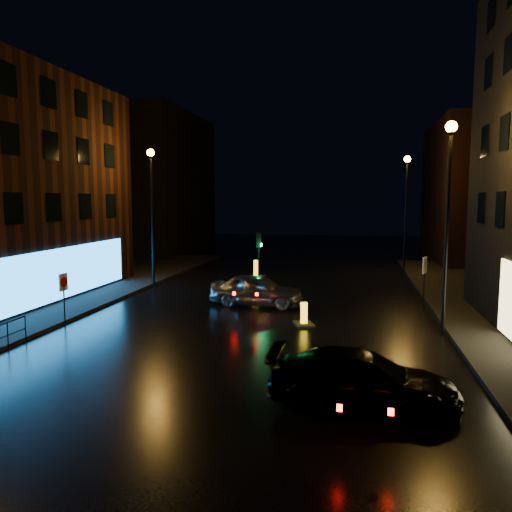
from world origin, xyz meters
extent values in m
plane|color=black|center=(0.00, 0.00, 0.00)|extent=(120.00, 120.00, 0.00)
cube|color=black|center=(-16.00, 35.00, 7.00)|extent=(8.00, 16.00, 14.00)
cube|color=black|center=(15.00, 32.00, 6.00)|extent=(8.00, 14.00, 12.00)
cylinder|color=black|center=(-7.80, 14.00, 4.00)|extent=(0.14, 0.14, 8.00)
cylinder|color=black|center=(-7.80, 14.00, 8.00)|extent=(0.20, 0.20, 0.25)
sphere|color=orange|center=(-7.80, 14.00, 8.15)|extent=(0.44, 0.44, 0.44)
cylinder|color=black|center=(7.80, 6.00, 4.00)|extent=(0.14, 0.14, 8.00)
cylinder|color=black|center=(7.80, 6.00, 8.00)|extent=(0.20, 0.20, 0.25)
sphere|color=orange|center=(7.80, 6.00, 8.15)|extent=(0.44, 0.44, 0.44)
cylinder|color=black|center=(7.80, 22.00, 4.00)|extent=(0.14, 0.14, 8.00)
cylinder|color=black|center=(7.80, 22.00, 8.00)|extent=(0.20, 0.20, 0.25)
sphere|color=orange|center=(7.80, 22.00, 8.15)|extent=(0.44, 0.44, 0.44)
cube|color=black|center=(-1.20, 14.00, 0.06)|extent=(1.40, 2.40, 0.12)
cylinder|color=black|center=(-1.20, 14.00, 1.40)|extent=(0.12, 0.12, 2.80)
cube|color=black|center=(-1.20, 14.00, 3.00)|extent=(0.28, 0.22, 0.90)
cylinder|color=#0CFF59|center=(-1.06, 14.00, 2.72)|extent=(0.05, 0.18, 0.18)
cylinder|color=black|center=(-8.00, 2.00, 0.50)|extent=(0.04, 0.04, 1.00)
imported|color=#A7AAAF|center=(-0.53, 9.96, 0.80)|extent=(4.86, 2.33, 1.60)
imported|color=black|center=(4.52, -1.66, 0.72)|extent=(5.01, 2.16, 1.44)
cube|color=black|center=(2.20, 6.42, 0.05)|extent=(1.10, 1.33, 0.09)
cube|color=yellow|center=(2.20, 6.42, 0.52)|extent=(0.31, 0.25, 0.95)
cube|color=black|center=(2.20, 6.42, 0.52)|extent=(0.27, 0.11, 0.57)
cube|color=black|center=(-2.33, 19.05, 0.06)|extent=(1.34, 1.59, 0.11)
cube|color=#EEA617|center=(-2.33, 19.05, 0.62)|extent=(0.37, 0.31, 1.13)
cube|color=black|center=(-2.33, 19.05, 0.62)|extent=(0.32, 0.15, 0.68)
cylinder|color=black|center=(-7.90, 4.48, 1.09)|extent=(0.06, 0.06, 2.17)
cube|color=white|center=(-7.90, 4.48, 1.87)|extent=(0.08, 0.54, 0.74)
cylinder|color=#B20C0C|center=(-7.87, 4.48, 1.87)|extent=(0.05, 0.43, 0.43)
cylinder|color=black|center=(7.75, 11.25, 1.23)|extent=(0.07, 0.07, 2.46)
cube|color=white|center=(7.75, 11.25, 2.12)|extent=(0.29, 0.59, 0.84)
cylinder|color=#B20C0C|center=(7.72, 11.26, 2.12)|extent=(0.21, 0.46, 0.49)
camera|label=1|loc=(4.20, -14.54, 5.42)|focal=35.00mm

